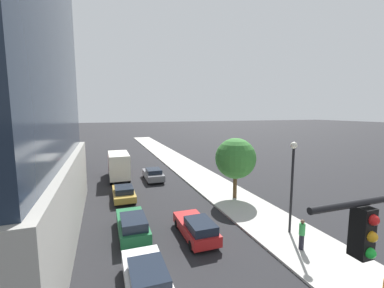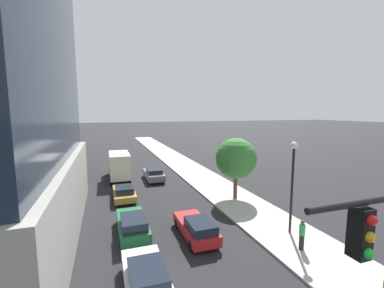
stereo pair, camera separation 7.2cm
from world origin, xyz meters
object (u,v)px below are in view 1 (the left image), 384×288
object	(u,v)px
street_tree	(236,158)
car_gray	(153,174)
street_lamp	(292,174)
car_green	(133,225)
car_red	(196,227)
box_truck	(119,165)
pedestrian_green_shirt	(302,234)
car_white	(147,279)
car_gold	(124,193)
construction_building	(18,72)

from	to	relation	value
street_tree	car_gray	bearing A→B (deg)	123.28
street_lamp	car_green	bearing A→B (deg)	161.73
car_red	box_truck	bearing A→B (deg)	103.23
car_red	car_green	bearing A→B (deg)	156.23
street_tree	car_red	world-z (taller)	street_tree
pedestrian_green_shirt	street_tree	bearing A→B (deg)	85.56
box_truck	car_red	bearing A→B (deg)	-76.77
car_white	car_gold	bearing A→B (deg)	90.00
car_gray	car_gold	xyz separation A→B (m)	(-3.85, -5.73, -0.07)
car_gold	car_white	world-z (taller)	car_white
street_tree	car_green	size ratio (longest dim) A/B	1.18
street_tree	box_truck	xyz separation A→B (m)	(-9.80, 10.67, -2.03)
street_lamp	car_green	xyz separation A→B (m)	(-9.90, 3.27, -3.34)
construction_building	car_gray	world-z (taller)	construction_building
car_white	pedestrian_green_shirt	size ratio (longest dim) A/B	2.52
car_white	pedestrian_green_shirt	bearing A→B (deg)	3.37
car_white	pedestrian_green_shirt	distance (m)	9.11
car_white	box_truck	xyz separation A→B (m)	(-0.00, 20.43, 1.07)
car_green	street_lamp	bearing A→B (deg)	-18.27
construction_building	box_truck	size ratio (longest dim) A/B	5.17
street_lamp	street_tree	xyz separation A→B (m)	(-0.10, 7.29, -0.23)
box_truck	pedestrian_green_shirt	size ratio (longest dim) A/B	3.95
car_gold	box_truck	world-z (taller)	box_truck
car_gray	pedestrian_green_shirt	world-z (taller)	pedestrian_green_shirt
street_tree	pedestrian_green_shirt	xyz separation A→B (m)	(-0.72, -9.23, -2.79)
construction_building	street_lamp	xyz separation A→B (m)	(24.83, -39.23, -10.74)
car_red	box_truck	xyz separation A→B (m)	(-3.85, 16.38, 1.11)
car_white	box_truck	bearing A→B (deg)	90.00
construction_building	pedestrian_green_shirt	size ratio (longest dim) A/B	20.41
car_gray	car_green	distance (m)	13.64
car_white	street_lamp	bearing A→B (deg)	14.04
street_lamp	car_green	world-z (taller)	street_lamp
street_lamp	car_green	distance (m)	10.95
street_lamp	construction_building	bearing A→B (deg)	122.33
street_tree	car_green	world-z (taller)	street_tree
construction_building	car_white	world-z (taller)	construction_building
car_green	car_gray	bearing A→B (deg)	73.60
construction_building	street_tree	xyz separation A→B (m)	(24.73, -31.95, -10.98)
car_gray	box_truck	world-z (taller)	box_truck
street_tree	car_green	bearing A→B (deg)	-157.71
street_lamp	car_red	xyz separation A→B (m)	(-6.05, 1.57, -3.38)
car_green	box_truck	size ratio (longest dim) A/B	0.67
car_gold	box_truck	size ratio (longest dim) A/B	0.63
street_tree	box_truck	world-z (taller)	street_tree
street_tree	street_lamp	bearing A→B (deg)	-89.20
construction_building	car_green	size ratio (longest dim) A/B	7.75
car_white	box_truck	distance (m)	20.46
box_truck	pedestrian_green_shirt	distance (m)	21.89
street_lamp	box_truck	bearing A→B (deg)	118.87
box_truck	car_green	bearing A→B (deg)	-90.00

